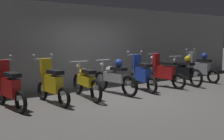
# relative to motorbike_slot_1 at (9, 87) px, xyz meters

# --- Properties ---
(ground_plane) EXTENTS (80.00, 80.00, 0.00)m
(ground_plane) POSITION_rel_motorbike_slot_1_xyz_m (3.13, -0.59, -0.53)
(ground_plane) COLOR #565451
(back_wall) EXTENTS (16.32, 0.30, 2.86)m
(back_wall) POSITION_rel_motorbike_slot_1_xyz_m (3.13, 1.73, 0.90)
(back_wall) COLOR gray
(back_wall) RESTS_ON ground
(motorbike_slot_1) EXTENTS (0.58, 1.67, 1.29)m
(motorbike_slot_1) POSITION_rel_motorbike_slot_1_xyz_m (0.00, 0.00, 0.00)
(motorbike_slot_1) COLOR black
(motorbike_slot_1) RESTS_ON ground
(motorbike_slot_2) EXTENTS (0.59, 1.68, 1.29)m
(motorbike_slot_2) POSITION_rel_motorbike_slot_1_xyz_m (1.04, -0.10, 0.00)
(motorbike_slot_2) COLOR black
(motorbike_slot_2) RESTS_ON ground
(motorbike_slot_3) EXTENTS (0.56, 1.95, 1.03)m
(motorbike_slot_3) POSITION_rel_motorbike_slot_1_xyz_m (2.09, -0.06, -0.04)
(motorbike_slot_3) COLOR black
(motorbike_slot_3) RESTS_ON ground
(motorbike_slot_4) EXTENTS (0.56, 1.95, 1.08)m
(motorbike_slot_4) POSITION_rel_motorbike_slot_1_xyz_m (3.12, 0.00, -0.00)
(motorbike_slot_4) COLOR black
(motorbike_slot_4) RESTS_ON ground
(motorbike_slot_5) EXTENTS (0.58, 1.67, 1.29)m
(motorbike_slot_5) POSITION_rel_motorbike_slot_1_xyz_m (4.17, -0.07, 0.00)
(motorbike_slot_5) COLOR black
(motorbike_slot_5) RESTS_ON ground
(motorbike_slot_6) EXTENTS (0.58, 1.67, 1.18)m
(motorbike_slot_6) POSITION_rel_motorbike_slot_1_xyz_m (5.20, -0.05, -0.00)
(motorbike_slot_6) COLOR black
(motorbike_slot_6) RESTS_ON ground
(motorbike_slot_7) EXTENTS (0.62, 1.93, 1.08)m
(motorbike_slot_7) POSITION_rel_motorbike_slot_1_xyz_m (6.25, -0.09, -0.00)
(motorbike_slot_7) COLOR black
(motorbike_slot_7) RESTS_ON ground
(motorbike_slot_8) EXTENTS (0.59, 1.68, 1.29)m
(motorbike_slot_8) POSITION_rel_motorbike_slot_1_xyz_m (7.28, -0.00, 0.04)
(motorbike_slot_8) COLOR black
(motorbike_slot_8) RESTS_ON ground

